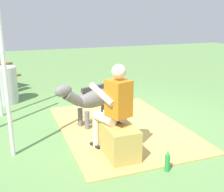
{
  "coord_description": "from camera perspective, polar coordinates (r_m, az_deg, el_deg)",
  "views": [
    {
      "loc": [
        -4.55,
        1.89,
        2.02
      ],
      "look_at": [
        0.14,
        0.15,
        0.55
      ],
      "focal_mm": 45.58,
      "sensor_mm": 36.0,
      "label": 1
    }
  ],
  "objects": [
    {
      "name": "hay_bale",
      "position": [
        4.13,
        1.54,
        -9.15
      ],
      "size": [
        0.65,
        0.41,
        0.47
      ],
      "primitive_type": "cube",
      "color": "tan",
      "rests_on": "ground"
    },
    {
      "name": "pony_standing",
      "position": [
        5.15,
        -4.14,
        -0.55
      ],
      "size": [
        0.71,
        1.27,
        0.88
      ],
      "color": "slate",
      "rests_on": "ground"
    },
    {
      "name": "soda_bottle",
      "position": [
        3.9,
        11.05,
        -12.75
      ],
      "size": [
        0.07,
        0.07,
        0.29
      ],
      "color": "#268C3F",
      "rests_on": "ground"
    },
    {
      "name": "hay_patch",
      "position": [
        5.22,
        1.91,
        -6.26
      ],
      "size": [
        3.0,
        2.13,
        0.02
      ],
      "primitive_type": "cube",
      "color": "tan",
      "rests_on": "ground"
    },
    {
      "name": "tent_pole_left",
      "position": [
        4.14,
        -20.63,
        3.56
      ],
      "size": [
        0.06,
        0.06,
        2.35
      ],
      "primitive_type": "cylinder",
      "color": "silver",
      "rests_on": "ground"
    },
    {
      "name": "ground_plane",
      "position": [
        5.32,
        2.03,
        -5.92
      ],
      "size": [
        24.0,
        24.0,
        0.0
      ],
      "primitive_type": "plane",
      "color": "#608C4C"
    },
    {
      "name": "person_seated",
      "position": [
        4.07,
        0.26,
        -1.81
      ],
      "size": [
        0.72,
        0.55,
        1.35
      ],
      "color": "beige",
      "rests_on": "ground"
    },
    {
      "name": "water_barrel",
      "position": [
        6.97,
        -20.69,
        2.05
      ],
      "size": [
        0.56,
        0.56,
        0.84
      ],
      "primitive_type": "cylinder",
      "color": "#B2B2B7",
      "rests_on": "ground"
    }
  ]
}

